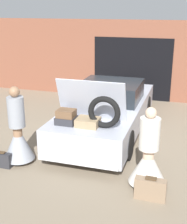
# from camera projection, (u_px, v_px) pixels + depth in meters

# --- Properties ---
(ground_plane) EXTENTS (40.00, 40.00, 0.00)m
(ground_plane) POSITION_uv_depth(u_px,v_px,m) (107.00, 132.00, 8.47)
(ground_plane) COLOR #7F705B
(garage_wall_back) EXTENTS (12.00, 0.14, 2.80)m
(garage_wall_back) POSITION_uv_depth(u_px,v_px,m) (133.00, 61.00, 11.13)
(garage_wall_back) COLOR brown
(garage_wall_back) RESTS_ON ground_plane
(car) EXTENTS (1.83, 4.74, 1.76)m
(car) POSITION_uv_depth(u_px,v_px,m) (108.00, 111.00, 8.27)
(car) COLOR #B2B7C6
(car) RESTS_ON ground_plane
(person_left) EXTENTS (0.66, 0.66, 1.69)m
(person_left) POSITION_uv_depth(u_px,v_px,m) (18.00, 136.00, 6.66)
(person_left) COLOR #997051
(person_left) RESTS_ON ground_plane
(person_right) EXTENTS (0.71, 0.71, 1.56)m
(person_right) POSITION_uv_depth(u_px,v_px,m) (148.00, 159.00, 5.77)
(person_right) COLOR beige
(person_right) RESTS_ON ground_plane
(suitcase_beside_left_person) EXTENTS (0.39, 0.14, 0.35)m
(suitcase_beside_left_person) POSITION_uv_depth(u_px,v_px,m) (3.00, 160.00, 6.56)
(suitcase_beside_left_person) COLOR #2D2D33
(suitcase_beside_left_person) RESTS_ON ground_plane
(suitcase_beside_right_person) EXTENTS (0.55, 0.18, 0.43)m
(suitcase_beside_right_person) POSITION_uv_depth(u_px,v_px,m) (150.00, 189.00, 5.45)
(suitcase_beside_right_person) COLOR #8C7259
(suitcase_beside_right_person) RESTS_ON ground_plane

